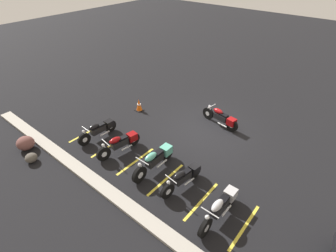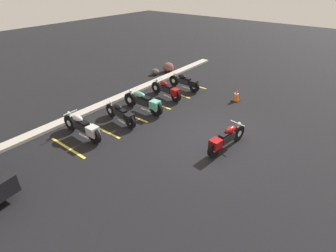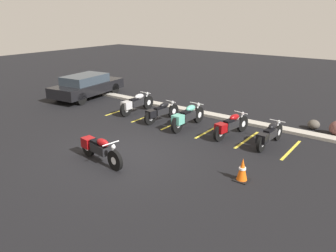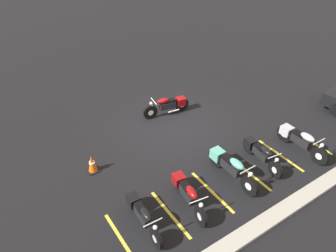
# 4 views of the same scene
# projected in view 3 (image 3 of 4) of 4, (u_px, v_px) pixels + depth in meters

# --- Properties ---
(ground) EXTENTS (60.00, 60.00, 0.00)m
(ground) POSITION_uv_depth(u_px,v_px,m) (125.00, 155.00, 10.93)
(ground) COLOR black
(motorcycle_maroon_featured) EXTENTS (2.12, 0.68, 0.84)m
(motorcycle_maroon_featured) POSITION_uv_depth(u_px,v_px,m) (99.00, 149.00, 10.35)
(motorcycle_maroon_featured) COLOR black
(motorcycle_maroon_featured) RESTS_ON ground
(parked_bike_0) EXTENTS (0.63, 2.24, 0.88)m
(parked_bike_0) POSITION_uv_depth(u_px,v_px,m) (136.00, 103.00, 15.44)
(parked_bike_0) COLOR black
(parked_bike_0) RESTS_ON ground
(parked_bike_1) EXTENTS (0.63, 2.03, 0.80)m
(parked_bike_1) POSITION_uv_depth(u_px,v_px,m) (160.00, 112.00, 14.25)
(parked_bike_1) COLOR black
(parked_bike_1) RESTS_ON ground
(parked_bike_2) EXTENTS (0.65, 2.31, 0.91)m
(parked_bike_2) POSITION_uv_depth(u_px,v_px,m) (187.00, 117.00, 13.40)
(parked_bike_2) COLOR black
(parked_bike_2) RESTS_ON ground
(parked_bike_3) EXTENTS (0.69, 2.13, 0.84)m
(parked_bike_3) POSITION_uv_depth(u_px,v_px,m) (230.00, 126.00, 12.47)
(parked_bike_3) COLOR black
(parked_bike_3) RESTS_ON ground
(parked_bike_4) EXTENTS (0.57, 2.05, 0.81)m
(parked_bike_4) POSITION_uv_depth(u_px,v_px,m) (269.00, 135.00, 11.55)
(parked_bike_4) COLOR black
(parked_bike_4) RESTS_ON ground
(car_black) EXTENTS (2.32, 4.49, 1.29)m
(car_black) POSITION_uv_depth(u_px,v_px,m) (87.00, 86.00, 18.26)
(car_black) COLOR black
(car_black) RESTS_ON ground
(concrete_curb) EXTENTS (18.00, 0.50, 0.12)m
(concrete_curb) POSITION_uv_depth(u_px,v_px,m) (209.00, 114.00, 15.17)
(concrete_curb) COLOR #A8A399
(concrete_curb) RESTS_ON ground
(landscape_rock_1) EXTENTS (0.60, 0.61, 0.39)m
(landscape_rock_1) POSITION_uv_depth(u_px,v_px,m) (314.00, 125.00, 13.37)
(landscape_rock_1) COLOR #4D4841
(landscape_rock_1) RESTS_ON ground
(traffic_cone) EXTENTS (0.40, 0.40, 0.68)m
(traffic_cone) POSITION_uv_depth(u_px,v_px,m) (242.00, 170.00, 9.20)
(traffic_cone) COLOR black
(traffic_cone) RESTS_ON ground
(stall_line_0) EXTENTS (0.10, 2.10, 0.00)m
(stall_line_0) POSITION_uv_depth(u_px,v_px,m) (121.00, 111.00, 15.98)
(stall_line_0) COLOR gold
(stall_line_0) RESTS_ON ground
(stall_line_1) EXTENTS (0.10, 2.10, 0.00)m
(stall_line_1) POSITION_uv_depth(u_px,v_px,m) (147.00, 116.00, 15.06)
(stall_line_1) COLOR gold
(stall_line_1) RESTS_ON ground
(stall_line_2) EXTENTS (0.10, 2.10, 0.00)m
(stall_line_2) POSITION_uv_depth(u_px,v_px,m) (176.00, 123.00, 14.14)
(stall_line_2) COLOR gold
(stall_line_2) RESTS_ON ground
(stall_line_3) EXTENTS (0.10, 2.10, 0.00)m
(stall_line_3) POSITION_uv_depth(u_px,v_px,m) (209.00, 131.00, 13.21)
(stall_line_3) COLOR gold
(stall_line_3) RESTS_ON ground
(stall_line_4) EXTENTS (0.10, 2.10, 0.00)m
(stall_line_4) POSITION_uv_depth(u_px,v_px,m) (247.00, 140.00, 12.29)
(stall_line_4) COLOR gold
(stall_line_4) RESTS_ON ground
(stall_line_5) EXTENTS (0.10, 2.10, 0.00)m
(stall_line_5) POSITION_uv_depth(u_px,v_px,m) (291.00, 150.00, 11.37)
(stall_line_5) COLOR gold
(stall_line_5) RESTS_ON ground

